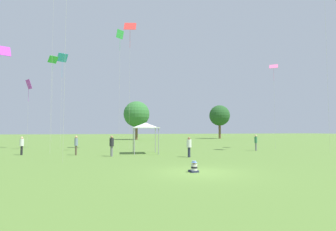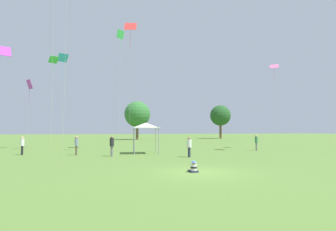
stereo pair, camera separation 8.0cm
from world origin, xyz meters
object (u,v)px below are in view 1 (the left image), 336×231
Objects in this scene: canopy_tent at (146,126)px; kite_1 at (53,62)px; person_standing_2 at (76,143)px; kite_4 at (120,40)px; person_standing_4 at (22,144)px; distant_tree_0 at (220,116)px; kite_0 at (130,29)px; person_standing_1 at (256,141)px; distant_tree_1 at (137,114)px; kite_8 at (274,69)px; kite_7 at (62,60)px; person_standing_0 at (189,145)px; kite_5 at (29,86)px; person_standing_3 at (112,144)px; seated_toddler at (194,168)px.

canopy_tent is 0.28× the size of kite_1.
kite_4 reaches higher than person_standing_2.
person_standing_2 is 1.05× the size of person_standing_4.
kite_0 is at bearing -129.69° from distant_tree_0.
person_standing_1 is 18.51m from person_standing_2.
kite_8 is at bearing -71.94° from distant_tree_1.
kite_7 is 47.80m from distant_tree_0.
kite_8 reaches higher than person_standing_0.
kite_4 is 18.61m from kite_8.
person_standing_2 is 13.93m from kite_7.
distant_tree_1 is at bearing -95.80° from kite_7.
kite_8 is at bearing -176.07° from kite_1.
person_standing_4 is at bearing -157.42° from kite_5.
kite_8 is 1.12× the size of distant_tree_1.
kite_0 is at bearing 18.66° from person_standing_4.
distant_tree_1 is (7.00, 35.53, -5.43)m from kite_4.
kite_0 is (2.38, 7.57, 13.13)m from person_standing_3.
kite_7 is at bearing -0.96° from person_standing_0.
person_standing_4 is 0.11× the size of kite_0.
person_standing_4 is 0.18× the size of distant_tree_0.
kite_0 reaches higher than person_standing_4.
seated_toddler is 0.06× the size of kite_8.
kite_1 reaches higher than person_standing_0.
kite_4 reaches higher than kite_8.
kite_5 is (-10.39, 8.86, -3.75)m from kite_4.
person_standing_0 is 0.16× the size of kite_8.
kite_4 is 1.36× the size of distant_tree_1.
kite_1 reaches higher than seated_toddler.
seated_toddler is at bearing 132.31° from kite_1.
person_standing_4 reaches higher than seated_toddler.
kite_0 is at bearing 161.32° from person_standing_1.
kite_1 is (-3.15, 6.94, 8.86)m from person_standing_2.
canopy_tent is 0.29× the size of kite_8.
distant_tree_0 is at bearing -31.13° from person_standing_2.
person_standing_4 is 0.19× the size of kite_5.
kite_1 is (-8.53, 1.29, -4.27)m from kite_0.
kite_1 is at bearing 143.24° from canopy_tent.
distant_tree_1 reaches higher than distant_tree_0.
kite_8 reaches higher than person_standing_1.
person_standing_1 is at bearing 36.31° from kite_0.
kite_8 reaches higher than distant_tree_1.
person_standing_0 is at bearing -122.22° from kite_5.
seated_toddler is 17.94m from kite_4.
kite_5 is (-3.31, 3.93, -2.15)m from kite_1.
person_standing_2 is 14.32m from kite_5.
canopy_tent is at bearing -81.55° from person_standing_2.
kite_7 is (-9.21, 21.19, 10.66)m from seated_toddler.
person_standing_3 is 15.34m from kite_0.
person_standing_1 is 0.11× the size of kite_0.
distant_tree_1 reaches higher than person_standing_2.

